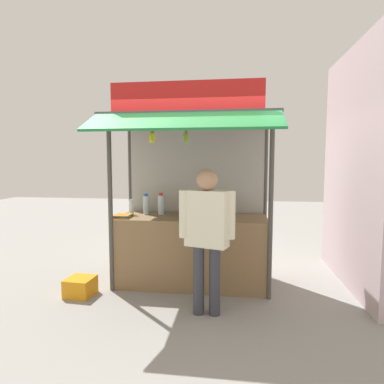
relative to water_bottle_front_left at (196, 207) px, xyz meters
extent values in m
plane|color=gray|center=(-0.04, -0.19, -1.09)|extent=(20.00, 20.00, 0.00)
cube|color=olive|center=(-0.04, -0.19, -0.60)|extent=(2.08, 0.78, 0.97)
cylinder|color=#4C4742|center=(-1.08, -0.57, 0.07)|extent=(0.06, 0.06, 2.31)
cylinder|color=#4C4742|center=(1.00, -0.57, 0.07)|extent=(0.06, 0.06, 2.31)
cylinder|color=#4C4742|center=(-1.08, 0.27, 0.07)|extent=(0.06, 0.06, 2.31)
cylinder|color=#4C4742|center=(1.00, 0.27, 0.07)|extent=(0.06, 0.06, 2.31)
cube|color=#B7B2A8|center=(-0.04, 0.27, 0.04)|extent=(2.04, 0.04, 2.26)
cube|color=#3F3F44|center=(-0.04, -0.25, 1.25)|extent=(2.28, 1.04, 0.04)
cube|color=#1E7A38|center=(-0.04, -1.02, 1.11)|extent=(2.24, 0.51, 0.26)
cube|color=red|center=(-0.04, -0.72, 1.44)|extent=(1.87, 0.04, 0.35)
cylinder|color=#59544C|center=(-0.04, -0.67, 1.15)|extent=(1.98, 0.02, 0.02)
cylinder|color=silver|center=(0.00, 0.00, -0.01)|extent=(0.07, 0.07, 0.23)
cylinder|color=blue|center=(0.00, 0.00, 0.12)|extent=(0.05, 0.05, 0.03)
cylinder|color=silver|center=(0.40, 0.13, 0.02)|extent=(0.09, 0.09, 0.28)
cylinder|color=white|center=(0.40, 0.13, 0.17)|extent=(0.06, 0.06, 0.04)
cylinder|color=silver|center=(-0.74, -0.05, 0.01)|extent=(0.09, 0.09, 0.27)
cylinder|color=blue|center=(-0.74, -0.05, 0.17)|extent=(0.06, 0.06, 0.04)
cylinder|color=silver|center=(-0.93, -0.16, -0.02)|extent=(0.07, 0.07, 0.21)
cylinder|color=white|center=(-0.93, -0.16, 0.10)|extent=(0.04, 0.04, 0.03)
cylinder|color=silver|center=(-0.52, -0.04, 0.02)|extent=(0.09, 0.09, 0.28)
cylinder|color=red|center=(-0.52, -0.04, 0.18)|extent=(0.06, 0.06, 0.04)
cylinder|color=silver|center=(0.20, -0.09, -0.01)|extent=(0.07, 0.07, 0.22)
cylinder|color=#198C33|center=(0.20, -0.09, 0.12)|extent=(0.05, 0.05, 0.03)
cube|color=blue|center=(-0.02, -0.24, -0.12)|extent=(0.21, 0.27, 0.01)
cube|color=red|center=(-0.01, -0.24, -0.11)|extent=(0.22, 0.27, 0.01)
cube|color=black|center=(-0.02, -0.24, -0.10)|extent=(0.24, 0.29, 0.01)
cube|color=green|center=(-0.02, -0.24, -0.09)|extent=(0.23, 0.29, 0.01)
cube|color=purple|center=(-0.03, -0.24, -0.08)|extent=(0.23, 0.28, 0.01)
cube|color=orange|center=(-0.01, -0.25, -0.07)|extent=(0.22, 0.27, 0.01)
cube|color=orange|center=(-0.02, -0.25, -0.06)|extent=(0.23, 0.28, 0.01)
cube|color=orange|center=(-0.01, -0.24, -0.05)|extent=(0.24, 0.29, 0.01)
cube|color=blue|center=(-0.02, -0.24, -0.05)|extent=(0.22, 0.27, 0.01)
cube|color=orange|center=(-0.97, -0.39, -0.11)|extent=(0.24, 0.26, 0.01)
cube|color=green|center=(-0.98, -0.38, -0.10)|extent=(0.24, 0.26, 0.01)
cube|color=blue|center=(-0.98, -0.39, -0.10)|extent=(0.22, 0.25, 0.01)
cube|color=green|center=(-0.98, -0.38, -0.09)|extent=(0.22, 0.25, 0.01)
cube|color=orange|center=(-0.98, -0.39, -0.08)|extent=(0.23, 0.25, 0.01)
cylinder|color=#332D23|center=(-0.05, -0.67, 1.08)|extent=(0.01, 0.01, 0.10)
cylinder|color=olive|center=(-0.05, -0.67, 1.01)|extent=(0.04, 0.04, 0.04)
ellipsoid|color=#88AC38|center=(-0.03, -0.67, 0.94)|extent=(0.03, 0.06, 0.13)
ellipsoid|color=#88AC38|center=(-0.04, -0.66, 0.94)|extent=(0.06, 0.04, 0.13)
ellipsoid|color=#88AC38|center=(-0.06, -0.66, 0.94)|extent=(0.05, 0.05, 0.13)
ellipsoid|color=#88AC38|center=(-0.06, -0.69, 0.94)|extent=(0.06, 0.06, 0.13)
ellipsoid|color=#88AC38|center=(-0.04, -0.69, 0.94)|extent=(0.06, 0.03, 0.13)
cylinder|color=#332D23|center=(-0.47, -0.67, 1.08)|extent=(0.01, 0.01, 0.09)
cylinder|color=olive|center=(-0.47, -0.67, 1.02)|extent=(0.04, 0.04, 0.04)
ellipsoid|color=yellow|center=(-0.45, -0.67, 0.95)|extent=(0.04, 0.08, 0.13)
ellipsoid|color=yellow|center=(-0.46, -0.66, 0.95)|extent=(0.06, 0.07, 0.14)
ellipsoid|color=yellow|center=(-0.47, -0.66, 0.94)|extent=(0.07, 0.04, 0.14)
ellipsoid|color=yellow|center=(-0.48, -0.65, 0.95)|extent=(0.08, 0.06, 0.14)
ellipsoid|color=yellow|center=(-0.49, -0.67, 0.95)|extent=(0.05, 0.08, 0.14)
ellipsoid|color=yellow|center=(-0.49, -0.68, 0.95)|extent=(0.05, 0.07, 0.14)
ellipsoid|color=yellow|center=(-0.48, -0.70, 0.95)|extent=(0.08, 0.06, 0.14)
ellipsoid|color=yellow|center=(-0.47, -0.69, 0.95)|extent=(0.07, 0.04, 0.14)
ellipsoid|color=yellow|center=(-0.46, -0.68, 0.94)|extent=(0.05, 0.05, 0.14)
cylinder|color=#383842|center=(0.16, -1.10, -0.69)|extent=(0.13, 0.13, 0.79)
cylinder|color=#383842|center=(0.34, -1.10, -0.69)|extent=(0.13, 0.13, 0.79)
cube|color=#EAE5C6|center=(0.25, -1.10, 0.02)|extent=(0.51, 0.33, 0.63)
cylinder|color=#EAE5C6|center=(-0.01, -1.10, 0.07)|extent=(0.10, 0.10, 0.53)
cylinder|color=#EAE5C6|center=(0.52, -1.10, 0.07)|extent=(0.10, 0.10, 0.53)
sphere|color=tan|center=(0.25, -1.10, 0.46)|extent=(0.24, 0.24, 0.24)
cube|color=orange|center=(-1.43, -0.80, -0.97)|extent=(0.35, 0.35, 0.23)
cube|color=#C4ABB1|center=(2.20, 0.11, 0.56)|extent=(0.20, 2.40, 3.29)
camera|label=1|loc=(0.58, -4.70, 0.66)|focal=30.72mm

